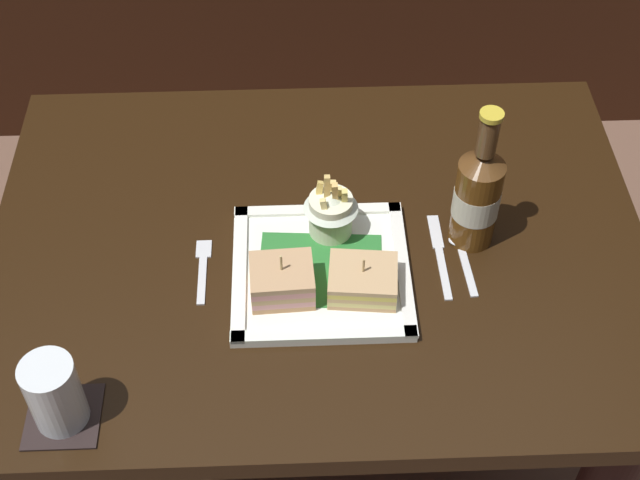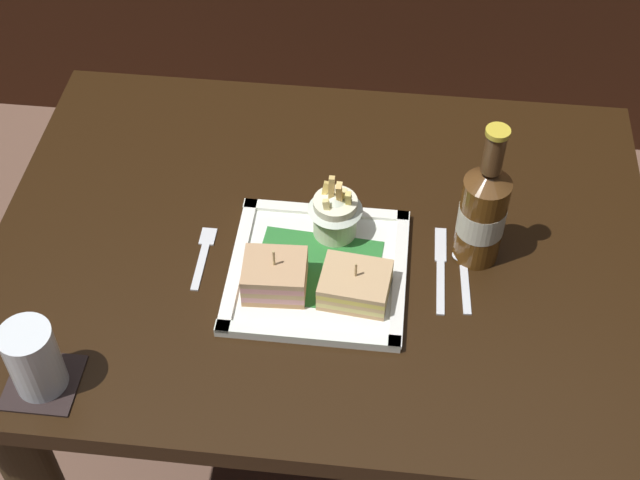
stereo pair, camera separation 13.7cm
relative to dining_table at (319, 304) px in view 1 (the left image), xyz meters
name	(u,v)px [view 1 (the left image)]	position (x,y,z in m)	size (l,w,h in m)	color
ground_plane	(319,464)	(0.00, 0.00, -0.57)	(6.00, 6.00, 0.00)	brown
dining_table	(319,304)	(0.00, 0.00, 0.00)	(1.04, 0.78, 0.73)	black
square_plate	(321,271)	(0.00, -0.07, 0.17)	(0.27, 0.27, 0.02)	white
sandwich_half_left	(282,281)	(-0.06, -0.11, 0.20)	(0.10, 0.08, 0.08)	tan
sandwich_half_right	(363,280)	(0.06, -0.11, 0.19)	(0.11, 0.09, 0.07)	tan
fries_cup	(331,209)	(0.02, 0.01, 0.22)	(0.09, 0.09, 0.12)	#ECE9C7
beer_bottle	(477,194)	(0.24, 0.00, 0.26)	(0.07, 0.07, 0.25)	#5D3611
drink_coaster	(64,417)	(-0.36, -0.31, 0.16)	(0.10, 0.10, 0.00)	black
water_glass	(55,396)	(-0.36, -0.31, 0.22)	(0.07, 0.07, 0.11)	silver
fork	(203,267)	(-0.18, -0.05, 0.16)	(0.02, 0.13, 0.00)	silver
knife	(439,252)	(0.19, -0.03, 0.16)	(0.02, 0.17, 0.00)	silver
spoon	(462,248)	(0.22, -0.03, 0.17)	(0.03, 0.13, 0.01)	silver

